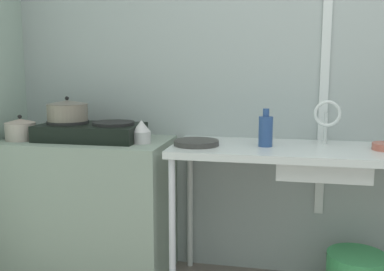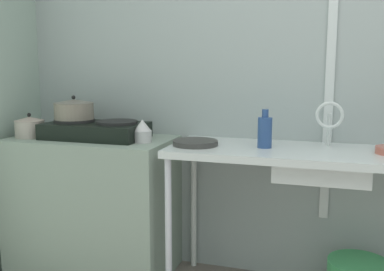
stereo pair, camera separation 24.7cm
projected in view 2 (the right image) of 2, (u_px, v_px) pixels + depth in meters
wall_back at (354, 58)px, 2.46m from camera, size 4.88×0.10×2.64m
wall_metal_strip at (332, 34)px, 2.42m from camera, size 0.05×0.01×2.11m
counter_concrete at (93, 205)px, 2.74m from camera, size 0.99×0.54×0.84m
counter_sink at (337, 163)px, 2.26m from camera, size 1.77×0.54×0.84m
stove at (96, 130)px, 2.66m from camera, size 0.60×0.34×0.11m
pot_on_left_burner at (74, 109)px, 2.68m from camera, size 0.24×0.24×0.14m
pot_beside_stove at (30, 127)px, 2.69m from camera, size 0.18×0.18×0.15m
percolator at (143, 131)px, 2.51m from camera, size 0.10×0.10×0.13m
sink_basin at (321, 166)px, 2.25m from camera, size 0.47×0.31×0.14m
faucet at (329, 118)px, 2.33m from camera, size 0.15×0.08×0.25m
frying_pan at (195, 143)px, 2.42m from camera, size 0.25×0.25×0.03m
bottle_by_sink at (265, 132)px, 2.34m from camera, size 0.08×0.08×0.21m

